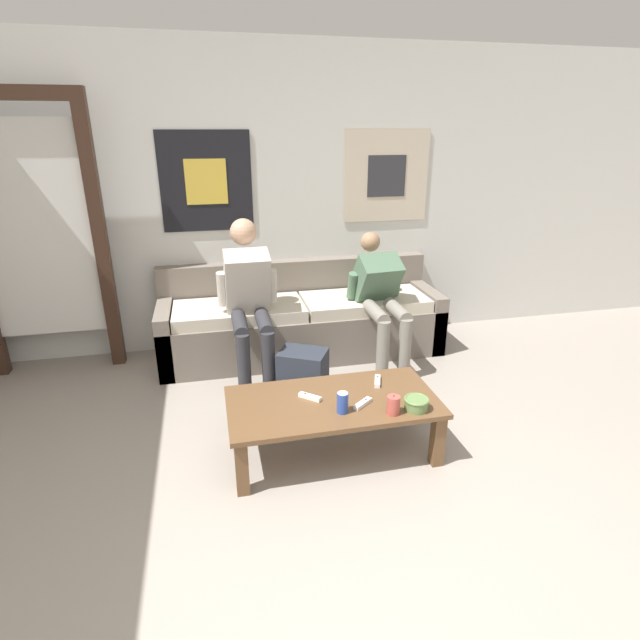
{
  "coord_description": "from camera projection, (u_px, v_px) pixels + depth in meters",
  "views": [
    {
      "loc": [
        -0.59,
        -1.35,
        1.87
      ],
      "look_at": [
        0.11,
        1.73,
        0.66
      ],
      "focal_mm": 28.0,
      "sensor_mm": 36.0,
      "label": 1
    }
  ],
  "objects": [
    {
      "name": "couch",
      "position": [
        302.0,
        322.0,
        4.37
      ],
      "size": [
        2.41,
        0.71,
        0.77
      ],
      "color": "#70665B",
      "rests_on": "ground_plane"
    },
    {
      "name": "ceramic_bowl",
      "position": [
        416.0,
        403.0,
        2.85
      ],
      "size": [
        0.15,
        0.15,
        0.07
      ],
      "color": "#607F47",
      "rests_on": "coffee_table"
    },
    {
      "name": "backpack",
      "position": [
        303.0,
        375.0,
        3.66
      ],
      "size": [
        0.42,
        0.38,
        0.36
      ],
      "color": "#282D38",
      "rests_on": "ground_plane"
    },
    {
      "name": "pillar_candle",
      "position": [
        393.0,
        405.0,
        2.8
      ],
      "size": [
        0.07,
        0.07,
        0.12
      ],
      "color": "#B24C42",
      "rests_on": "coffee_table"
    },
    {
      "name": "game_controller_far_center",
      "position": [
        363.0,
        404.0,
        2.9
      ],
      "size": [
        0.13,
        0.11,
        0.03
      ],
      "color": "white",
      "rests_on": "coffee_table"
    },
    {
      "name": "wall_back",
      "position": [
        274.0,
        202.0,
        4.31
      ],
      "size": [
        10.0,
        0.07,
        2.55
      ],
      "color": "silver",
      "rests_on": "ground_plane"
    },
    {
      "name": "ground_plane",
      "position": [
        387.0,
        622.0,
        2.02
      ],
      "size": [
        18.0,
        18.0,
        0.0
      ],
      "primitive_type": "plane",
      "color": "gray"
    },
    {
      "name": "person_seated_teen",
      "position": [
        380.0,
        296.0,
        4.08
      ],
      "size": [
        0.47,
        0.94,
        1.05
      ],
      "color": "gray",
      "rests_on": "ground_plane"
    },
    {
      "name": "game_controller_near_left",
      "position": [
        377.0,
        381.0,
        3.16
      ],
      "size": [
        0.08,
        0.15,
        0.03
      ],
      "color": "white",
      "rests_on": "coffee_table"
    },
    {
      "name": "drink_can_blue",
      "position": [
        343.0,
        403.0,
        2.82
      ],
      "size": [
        0.07,
        0.07,
        0.12
      ],
      "color": "#28479E",
      "rests_on": "coffee_table"
    },
    {
      "name": "door_frame",
      "position": [
        34.0,
        224.0,
        3.75
      ],
      "size": [
        1.0,
        0.1,
        2.15
      ],
      "color": "#382319",
      "rests_on": "ground_plane"
    },
    {
      "name": "person_seated_adult",
      "position": [
        249.0,
        296.0,
        3.82
      ],
      "size": [
        0.47,
        0.89,
        1.22
      ],
      "color": "#2D2D33",
      "rests_on": "ground_plane"
    },
    {
      "name": "game_controller_near_right",
      "position": [
        310.0,
        397.0,
        2.98
      ],
      "size": [
        0.13,
        0.12,
        0.03
      ],
      "color": "white",
      "rests_on": "coffee_table"
    },
    {
      "name": "coffee_table",
      "position": [
        333.0,
        408.0,
        2.98
      ],
      "size": [
        1.25,
        0.63,
        0.36
      ],
      "color": "brown",
      "rests_on": "ground_plane"
    }
  ]
}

